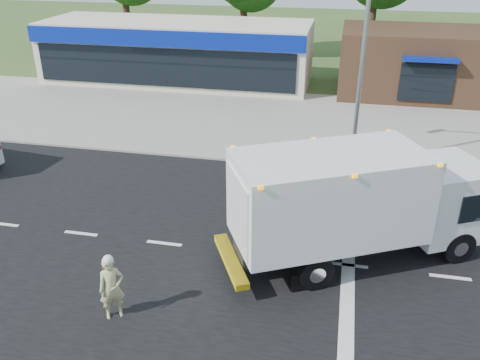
# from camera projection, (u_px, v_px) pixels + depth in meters

# --- Properties ---
(ground) EXTENTS (120.00, 120.00, 0.00)m
(ground) POSITION_uv_depth(u_px,v_px,m) (253.00, 254.00, 16.28)
(ground) COLOR #385123
(ground) RESTS_ON ground
(road_asphalt) EXTENTS (60.00, 14.00, 0.02)m
(road_asphalt) POSITION_uv_depth(u_px,v_px,m) (253.00, 254.00, 16.28)
(road_asphalt) COLOR black
(road_asphalt) RESTS_ON ground
(sidewalk) EXTENTS (60.00, 2.40, 0.12)m
(sidewalk) POSITION_uv_depth(u_px,v_px,m) (285.00, 154.00, 23.47)
(sidewalk) COLOR gray
(sidewalk) RESTS_ON ground
(parking_apron) EXTENTS (60.00, 9.00, 0.02)m
(parking_apron) POSITION_uv_depth(u_px,v_px,m) (298.00, 116.00, 28.59)
(parking_apron) COLOR gray
(parking_apron) RESTS_ON ground
(lane_markings) EXTENTS (55.20, 7.00, 0.01)m
(lane_markings) POSITION_uv_depth(u_px,v_px,m) (290.00, 285.00, 14.83)
(lane_markings) COLOR silver
(lane_markings) RESTS_ON road_asphalt
(ems_box_truck) EXTENTS (8.49, 6.02, 3.66)m
(ems_box_truck) POSITION_uv_depth(u_px,v_px,m) (356.00, 199.00, 15.20)
(ems_box_truck) COLOR black
(ems_box_truck) RESTS_ON ground
(emergency_worker) EXTENTS (0.80, 0.73, 1.94)m
(emergency_worker) POSITION_uv_depth(u_px,v_px,m) (112.00, 287.00, 13.26)
(emergency_worker) COLOR tan
(emergency_worker) RESTS_ON ground
(retail_strip_mall) EXTENTS (18.00, 6.20, 4.00)m
(retail_strip_mall) POSITION_uv_depth(u_px,v_px,m) (177.00, 51.00, 34.59)
(retail_strip_mall) COLOR beige
(retail_strip_mall) RESTS_ON ground
(brown_storefront) EXTENTS (10.00, 6.70, 4.00)m
(brown_storefront) POSITION_uv_depth(u_px,v_px,m) (422.00, 62.00, 31.69)
(brown_storefront) COLOR #382316
(brown_storefront) RESTS_ON ground
(traffic_signal_pole) EXTENTS (3.51, 0.25, 8.00)m
(traffic_signal_pole) POSITION_uv_depth(u_px,v_px,m) (347.00, 53.00, 20.37)
(traffic_signal_pole) COLOR gray
(traffic_signal_pole) RESTS_ON ground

